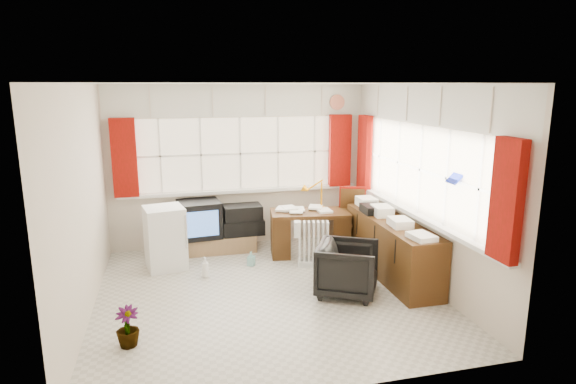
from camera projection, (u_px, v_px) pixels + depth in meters
name	position (u px, v px, depth m)	size (l,w,h in m)	color
ground	(267.00, 293.00, 5.86)	(4.00, 4.00, 0.00)	beige
room_walls	(266.00, 173.00, 5.54)	(4.00, 4.00, 4.00)	beige
window_back	(241.00, 186.00, 7.50)	(3.70, 0.12, 3.60)	beige
window_right	(416.00, 209.00, 6.12)	(0.12, 3.70, 3.60)	beige
curtains	(318.00, 161.00, 6.64)	(3.83, 3.83, 1.15)	#950A08
overhead_cabinets	(321.00, 103.00, 6.53)	(3.98, 3.98, 0.48)	beige
desk	(310.00, 230.00, 7.16)	(1.22, 0.73, 0.70)	#4C2912
desk_lamp	(322.00, 188.00, 7.23)	(0.19, 0.17, 0.44)	orange
task_chair	(352.00, 218.00, 7.28)	(0.53, 0.54, 0.98)	black
office_chair	(348.00, 269.00, 5.79)	(0.69, 0.71, 0.64)	black
radiator	(313.00, 248.00, 6.71)	(0.46, 0.27, 0.65)	white
credenza	(391.00, 246.00, 6.38)	(0.50, 2.00, 0.85)	#4C2912
file_tray	(372.00, 209.00, 6.66)	(0.26, 0.34, 0.11)	black
tv_bench	(209.00, 243.00, 7.33)	(1.40, 0.50, 0.25)	#9F7B4F
crt_tv	(199.00, 219.00, 7.20)	(0.66, 0.62, 0.55)	black
hifi_stack	(243.00, 220.00, 7.36)	(0.63, 0.41, 0.45)	black
mini_fridge	(165.00, 238.00, 6.61)	(0.60, 0.60, 0.87)	white
spray_bottle_a	(205.00, 267.00, 6.34)	(0.11, 0.11, 0.27)	white
spray_bottle_b	(251.00, 259.00, 6.75)	(0.09, 0.09, 0.20)	#82C2BC
flower_vase	(127.00, 327.00, 4.64)	(0.22, 0.22, 0.40)	black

